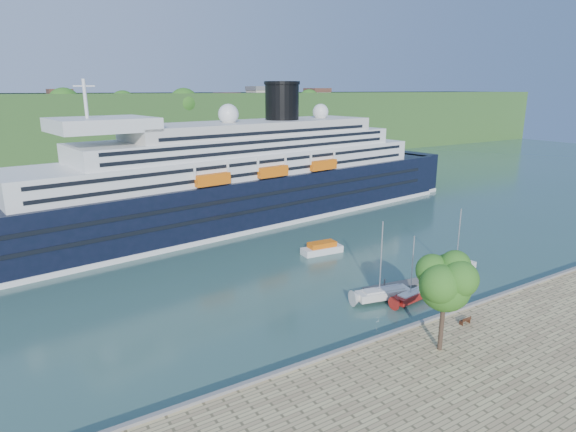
# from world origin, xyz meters

# --- Properties ---
(ground) EXTENTS (400.00, 400.00, 0.00)m
(ground) POSITION_xyz_m (0.00, 0.00, 0.00)
(ground) COLOR #325A51
(ground) RESTS_ON ground
(far_hillside) EXTENTS (400.00, 50.00, 24.00)m
(far_hillside) POSITION_xyz_m (0.00, 145.00, 12.00)
(far_hillside) COLOR #305923
(far_hillside) RESTS_ON ground
(quay_coping) EXTENTS (220.00, 0.50, 0.30)m
(quay_coping) POSITION_xyz_m (0.00, -0.20, 1.15)
(quay_coping) COLOR slate
(quay_coping) RESTS_ON promenade
(cruise_ship) EXTENTS (121.28, 32.42, 26.96)m
(cruise_ship) POSITION_xyz_m (-2.44, 50.33, 13.48)
(cruise_ship) COLOR black
(cruise_ship) RESTS_ON ground
(park_bench) EXTENTS (1.40, 0.58, 0.89)m
(park_bench) POSITION_xyz_m (-0.05, -2.66, 1.45)
(park_bench) COLOR #4A2815
(park_bench) RESTS_ON promenade
(promenade_tree) EXTENTS (6.46, 6.46, 10.70)m
(promenade_tree) POSITION_xyz_m (-6.42, -4.80, 6.35)
(promenade_tree) COLOR #2B6B1C
(promenade_tree) RESTS_ON promenade
(floating_pontoon) EXTENTS (16.35, 4.34, 0.36)m
(floating_pontoon) POSITION_xyz_m (5.91, 9.62, 0.18)
(floating_pontoon) COLOR slate
(floating_pontoon) RESTS_ON ground
(sailboat_white_near) EXTENTS (7.84, 3.61, 9.78)m
(sailboat_white_near) POSITION_xyz_m (-2.07, 7.85, 4.89)
(sailboat_white_near) COLOR silver
(sailboat_white_near) RESTS_ON ground
(sailboat_red) EXTENTS (6.52, 2.55, 8.21)m
(sailboat_red) POSITION_xyz_m (0.80, 5.73, 4.10)
(sailboat_red) COLOR maroon
(sailboat_red) RESTS_ON ground
(sailboat_white_far) EXTENTS (7.23, 2.64, 9.14)m
(sailboat_white_far) POSITION_xyz_m (13.11, 9.02, 4.57)
(sailboat_white_far) COLOR silver
(sailboat_white_far) RESTS_ON ground
(tender_launch) EXTENTS (6.94, 2.87, 1.87)m
(tender_launch) POSITION_xyz_m (2.04, 26.39, 0.94)
(tender_launch) COLOR orange
(tender_launch) RESTS_ON ground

